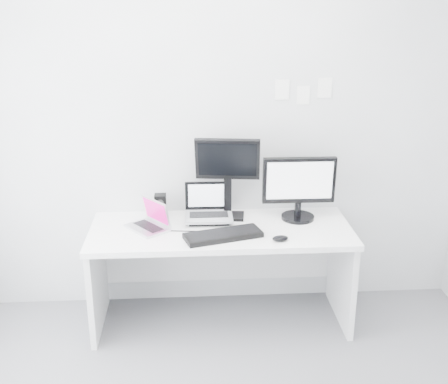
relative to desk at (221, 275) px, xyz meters
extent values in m
plane|color=silver|center=(0.00, 0.35, 0.99)|extent=(3.60, 0.00, 3.60)
cube|color=white|center=(0.00, 0.00, 0.00)|extent=(1.80, 0.70, 0.73)
cube|color=#BBBBC0|center=(-0.51, 0.01, 0.47)|extent=(0.34, 0.36, 0.21)
cube|color=black|center=(-0.42, 0.25, 0.45)|extent=(0.11, 0.11, 0.16)
cube|color=#A2A4A9|center=(-0.08, 0.12, 0.50)|extent=(0.33, 0.26, 0.28)
cube|color=black|center=(0.06, 0.20, 0.67)|extent=(0.47, 0.22, 0.61)
cube|color=black|center=(0.56, 0.14, 0.60)|extent=(0.51, 0.24, 0.47)
cube|color=black|center=(0.01, -0.16, 0.38)|extent=(0.54, 0.32, 0.03)
ellipsoid|color=black|center=(0.37, -0.24, 0.38)|extent=(0.12, 0.08, 0.03)
cube|color=white|center=(0.45, 0.34, 1.26)|extent=(0.10, 0.00, 0.14)
cube|color=white|center=(0.60, 0.34, 1.22)|extent=(0.09, 0.00, 0.13)
cube|color=white|center=(0.75, 0.34, 1.26)|extent=(0.10, 0.00, 0.14)
camera|label=1|loc=(-0.20, -3.58, 1.90)|focal=45.40mm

